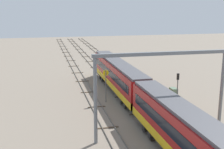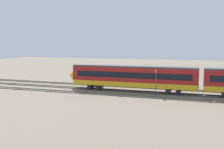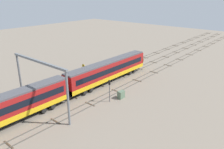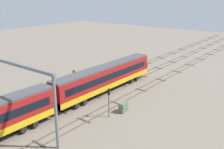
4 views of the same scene
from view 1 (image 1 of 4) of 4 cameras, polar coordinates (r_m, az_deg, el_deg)
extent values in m
plane|color=gray|center=(44.87, 2.07, -4.38)|extent=(192.00, 192.00, 0.00)
cube|color=#59544C|center=(46.53, 8.52, -3.79)|extent=(176.00, 0.07, 0.16)
cube|color=#59544C|center=(46.02, 6.86, -3.92)|extent=(176.00, 0.07, 0.16)
cube|color=#473828|center=(33.35, 17.26, -11.19)|extent=(0.24, 2.40, 0.08)
cube|color=#473828|center=(39.61, 11.66, -6.98)|extent=(0.24, 2.40, 0.08)
cube|color=#473828|center=(46.28, 7.69, -3.90)|extent=(0.24, 2.40, 0.08)
cube|color=#473828|center=(53.22, 4.76, -1.60)|extent=(0.24, 2.40, 0.08)
cube|color=#473828|center=(60.33, 2.52, 0.17)|extent=(0.24, 2.40, 0.08)
cube|color=#473828|center=(67.56, 0.75, 1.56)|extent=(0.24, 2.40, 0.08)
cube|color=#473828|center=(74.88, -0.67, 2.68)|extent=(0.24, 2.40, 0.08)
cube|color=#473828|center=(82.25, -1.84, 3.60)|extent=(0.24, 2.40, 0.08)
cube|color=#473828|center=(89.68, -2.82, 4.37)|extent=(0.24, 2.40, 0.08)
cube|color=#473828|center=(97.13, -3.66, 5.02)|extent=(0.24, 2.40, 0.08)
cube|color=#473828|center=(104.62, -4.37, 5.57)|extent=(0.24, 2.40, 0.08)
cube|color=#473828|center=(112.13, -4.99, 6.05)|extent=(0.24, 2.40, 0.08)
cube|color=#473828|center=(119.65, -5.53, 6.47)|extent=(0.24, 2.40, 0.08)
cube|color=#473828|center=(127.20, -6.01, 6.84)|extent=(0.24, 2.40, 0.08)
cube|color=#59544C|center=(45.04, 2.95, -4.22)|extent=(176.00, 0.07, 0.16)
cube|color=#59544C|center=(44.67, 1.18, -4.35)|extent=(176.00, 0.07, 0.16)
cube|color=#473828|center=(31.35, 9.67, -12.37)|extent=(0.24, 2.40, 0.08)
cube|color=#473828|center=(37.94, 5.16, -7.65)|extent=(0.24, 2.40, 0.08)
cube|color=#473828|center=(44.86, 2.07, -4.33)|extent=(0.24, 2.40, 0.08)
cube|color=#473828|center=(51.99, -0.17, -1.90)|extent=(0.24, 2.40, 0.08)
cube|color=#473828|center=(59.25, -1.85, -0.06)|extent=(0.24, 2.40, 0.08)
cube|color=#473828|center=(66.60, -3.17, 1.38)|extent=(0.24, 2.40, 0.08)
cube|color=#473828|center=(74.01, -4.22, 2.53)|extent=(0.24, 2.40, 0.08)
cube|color=#473828|center=(81.46, -5.09, 3.47)|extent=(0.24, 2.40, 0.08)
cube|color=#473828|center=(88.95, -5.81, 4.25)|extent=(0.24, 2.40, 0.08)
cube|color=#473828|center=(96.47, -6.41, 4.91)|extent=(0.24, 2.40, 0.08)
cube|color=#473828|center=(104.00, -6.94, 5.47)|extent=(0.24, 2.40, 0.08)
cube|color=#473828|center=(111.55, -7.39, 5.96)|extent=(0.24, 2.40, 0.08)
cube|color=#473828|center=(119.11, -7.78, 6.38)|extent=(0.24, 2.40, 0.08)
cube|color=#473828|center=(126.69, -8.13, 6.76)|extent=(0.24, 2.40, 0.08)
cube|color=#59544C|center=(44.00, -2.95, -4.63)|extent=(176.00, 0.07, 0.16)
cube|color=#59544C|center=(43.78, -4.80, -4.75)|extent=(176.00, 0.07, 0.16)
cube|color=#473828|center=(33.76, -0.72, -10.28)|extent=(0.24, 2.40, 0.08)
cube|color=#473828|center=(40.47, -3.00, -6.28)|extent=(0.24, 2.40, 0.08)
cube|color=#473828|center=(47.36, -4.61, -3.43)|extent=(0.24, 2.40, 0.08)
cube|color=#473828|center=(54.37, -5.80, -1.31)|extent=(0.24, 2.40, 0.08)
cube|color=#473828|center=(61.46, -6.71, 0.33)|extent=(0.24, 2.40, 0.08)
cube|color=#473828|center=(68.60, -7.43, 1.63)|extent=(0.24, 2.40, 0.08)
cube|color=#473828|center=(75.77, -8.02, 2.68)|extent=(0.24, 2.40, 0.08)
cube|color=#473828|center=(82.98, -8.51, 3.55)|extent=(0.24, 2.40, 0.08)
cube|color=#473828|center=(90.20, -8.92, 4.28)|extent=(0.24, 2.40, 0.08)
cube|color=#473828|center=(97.44, -9.27, 4.90)|extent=(0.24, 2.40, 0.08)
cube|color=#473828|center=(104.69, -9.57, 5.44)|extent=(0.24, 2.40, 0.08)
cube|color=#473828|center=(111.96, -9.83, 5.90)|extent=(0.24, 2.40, 0.08)
cube|color=#473828|center=(119.23, -10.06, 6.31)|extent=(0.24, 2.40, 0.08)
cube|color=#473828|center=(126.51, -10.27, 6.67)|extent=(0.24, 2.40, 0.08)
cube|color=maroon|center=(46.93, 1.13, 0.01)|extent=(24.00, 2.90, 3.60)
cube|color=gold|center=(47.25, 1.12, -1.58)|extent=(24.00, 2.94, 0.90)
cube|color=#4C4C51|center=(46.53, 1.14, 2.36)|extent=(24.00, 2.50, 0.30)
cube|color=black|center=(47.21, 2.85, 0.62)|extent=(22.00, 0.04, 1.10)
cube|color=black|center=(46.50, -0.61, 0.44)|extent=(22.00, 0.04, 1.10)
cylinder|color=black|center=(39.60, 4.22, -5.87)|extent=(0.90, 2.70, 0.90)
cylinder|color=black|center=(41.23, 3.47, -5.09)|extent=(0.90, 2.70, 0.90)
cylinder|color=black|center=(53.86, -0.68, -0.75)|extent=(0.90, 2.70, 0.90)
cylinder|color=black|center=(55.57, -1.09, -0.33)|extent=(0.90, 2.70, 0.90)
cube|color=maroon|center=(24.91, 15.85, -12.47)|extent=(24.00, 2.90, 3.60)
cube|color=#4C4C51|center=(24.15, 16.13, -8.28)|extent=(24.00, 2.50, 0.30)
cube|color=black|center=(25.44, 18.84, -11.07)|extent=(22.00, 0.04, 1.10)
cube|color=black|center=(24.09, 12.80, -12.06)|extent=(22.00, 0.04, 1.10)
cylinder|color=black|center=(31.35, 9.50, -11.22)|extent=(0.90, 2.70, 0.90)
cylinder|color=black|center=(32.87, 8.28, -10.00)|extent=(0.90, 2.70, 0.90)
cone|color=gold|center=(59.19, -1.97, 2.53)|extent=(1.60, 3.24, 3.24)
cylinder|color=slate|center=(33.87, 20.49, -3.31)|extent=(0.36, 0.36, 8.69)
cylinder|color=slate|center=(28.74, -3.25, -5.33)|extent=(0.36, 0.36, 8.69)
cube|color=slate|center=(29.63, 9.95, 4.05)|extent=(0.40, 14.43, 0.35)
cylinder|color=#4C4C51|center=(41.75, -1.19, -2.33)|extent=(0.12, 0.12, 4.72)
cylinder|color=yellow|center=(41.31, -1.21, 0.33)|extent=(0.05, 0.84, 0.84)
cube|color=black|center=(41.34, -1.22, 0.34)|extent=(0.02, 0.38, 0.12)
cylinder|color=#4C4C51|center=(42.61, 12.56, -3.23)|extent=(0.14, 0.14, 3.43)
cube|color=black|center=(42.07, 12.70, -0.39)|extent=(0.20, 0.32, 0.90)
sphere|color=red|center=(42.12, 12.65, -0.10)|extent=(0.20, 0.20, 0.20)
sphere|color=#262626|center=(42.21, 12.63, -0.62)|extent=(0.20, 0.20, 0.20)
cube|color=#597259|center=(45.44, 11.83, -3.48)|extent=(1.40, 0.88, 1.45)
cube|color=#333333|center=(45.99, 11.48, -2.98)|extent=(0.02, 0.62, 0.24)
camera|label=2|loc=(50.53, -65.13, 1.15)|focal=44.81mm
camera|label=3|loc=(44.07, 68.07, 12.75)|focal=36.01mm
camera|label=4|loc=(40.95, 63.85, 11.01)|focal=41.38mm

